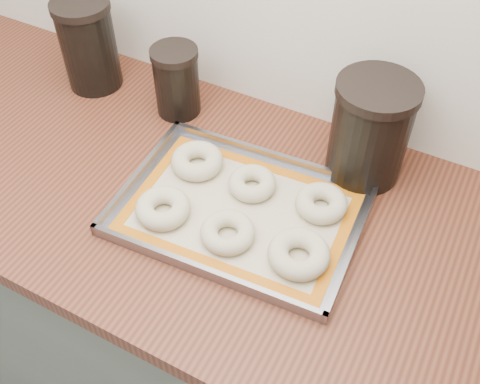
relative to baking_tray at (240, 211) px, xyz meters
The scene contains 13 objects.
cabinet 0.49m from the baking_tray, behind, with size 3.00×0.65×0.86m, color #5E6B5E.
countertop 0.11m from the baking_tray, behind, with size 3.06×0.68×0.04m, color brown.
baking_tray is the anchor object (origin of this frame).
baking_mat 0.00m from the baking_tray, 84.64° to the left, with size 0.44×0.32×0.00m.
bagel_front_left 0.15m from the baking_tray, 149.10° to the right, with size 0.11×0.11×0.04m, color beige.
bagel_front_mid 0.07m from the baking_tray, 81.05° to the right, with size 0.10×0.10×0.03m, color beige.
bagel_front_right 0.16m from the baking_tray, 19.96° to the right, with size 0.11×0.11×0.04m, color beige.
bagel_back_left 0.15m from the baking_tray, 153.92° to the left, with size 0.11×0.11×0.04m, color beige.
bagel_back_mid 0.07m from the baking_tray, 95.89° to the left, with size 0.10×0.10×0.03m, color beige.
bagel_back_right 0.16m from the baking_tray, 30.16° to the left, with size 0.10×0.10×0.04m, color beige.
canister_left 0.56m from the baking_tray, 157.75° to the left, with size 0.13×0.13×0.21m.
canister_mid 0.36m from the baking_tray, 142.01° to the left, with size 0.10×0.10×0.16m.
canister_right 0.30m from the baking_tray, 53.17° to the left, with size 0.16×0.16×0.22m.
Camera 1 is at (0.44, 1.03, 1.73)m, focal length 42.00 mm.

